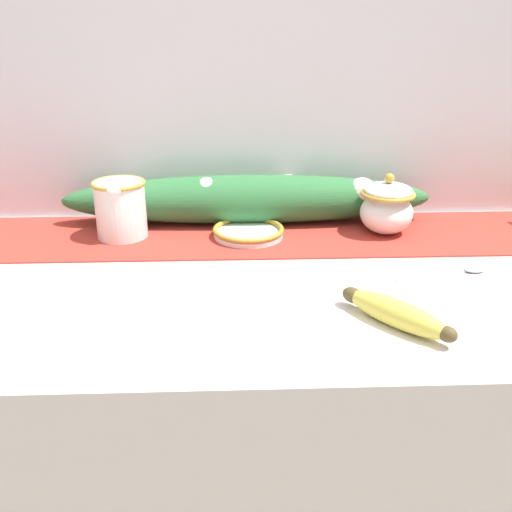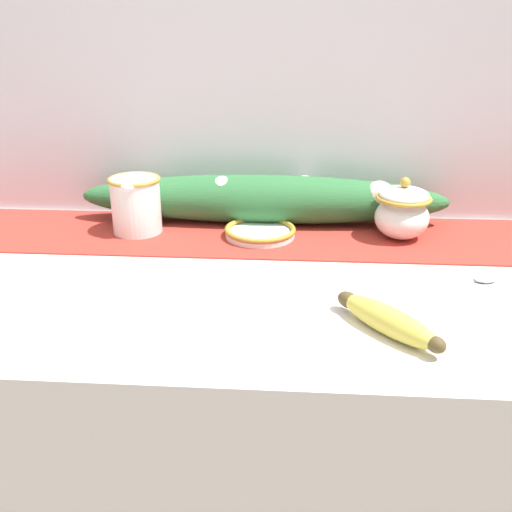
{
  "view_description": "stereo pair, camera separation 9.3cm",
  "coord_description": "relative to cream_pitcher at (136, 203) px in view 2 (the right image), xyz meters",
  "views": [
    {
      "loc": [
        -0.03,
        -0.89,
        1.27
      ],
      "look_at": [
        0.01,
        -0.04,
        0.91
      ],
      "focal_mm": 40.0,
      "sensor_mm": 36.0,
      "label": 1
    },
    {
      "loc": [
        0.07,
        -0.89,
        1.27
      ],
      "look_at": [
        0.01,
        -0.04,
        0.91
      ],
      "focal_mm": 40.0,
      "sensor_mm": 36.0,
      "label": 2
    }
  ],
  "objects": [
    {
      "name": "sugar_bowl",
      "position": [
        0.53,
        -0.0,
        -0.01
      ],
      "size": [
        0.11,
        0.11,
        0.12
      ],
      "color": "white",
      "rests_on": "countertop"
    },
    {
      "name": "banana",
      "position": [
        0.45,
        -0.38,
        -0.04
      ],
      "size": [
        0.14,
        0.16,
        0.04
      ],
      "rotation": [
        0.0,
        0.0,
        -0.86
      ],
      "color": "#DBCC4C",
      "rests_on": "countertop"
    },
    {
      "name": "back_wall",
      "position": [
        0.25,
        0.16,
        0.27
      ],
      "size": [
        2.32,
        0.04,
        2.4
      ],
      "primitive_type": "cube",
      "color": "silver",
      "rests_on": "ground_plane"
    },
    {
      "name": "countertop",
      "position": [
        0.25,
        -0.19,
        -0.5
      ],
      "size": [
        1.52,
        0.66,
        0.86
      ],
      "primitive_type": "cube",
      "color": "silver",
      "rests_on": "ground_plane"
    },
    {
      "name": "small_dish",
      "position": [
        0.25,
        -0.01,
        -0.05
      ],
      "size": [
        0.14,
        0.14,
        0.02
      ],
      "color": "white",
      "rests_on": "countertop"
    },
    {
      "name": "poinsettia_garland",
      "position": [
        0.25,
        0.07,
        -0.01
      ],
      "size": [
        0.78,
        0.11,
        0.11
      ],
      "color": "#2D6B38",
      "rests_on": "countertop"
    },
    {
      "name": "cream_pitcher",
      "position": [
        0.0,
        0.0,
        0.0
      ],
      "size": [
        0.1,
        0.12,
        0.12
      ],
      "color": "white",
      "rests_on": "countertop"
    },
    {
      "name": "table_runner",
      "position": [
        0.25,
        -0.0,
        -0.06
      ],
      "size": [
        1.4,
        0.25,
        0.0
      ],
      "primitive_type": "cube",
      "color": "#B23328",
      "rests_on": "countertop"
    },
    {
      "name": "spoon",
      "position": [
        0.63,
        -0.19,
        -0.06
      ],
      "size": [
        0.17,
        0.06,
        0.01
      ],
      "rotation": [
        0.0,
        0.0,
        0.26
      ],
      "color": "silver",
      "rests_on": "countertop"
    }
  ]
}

